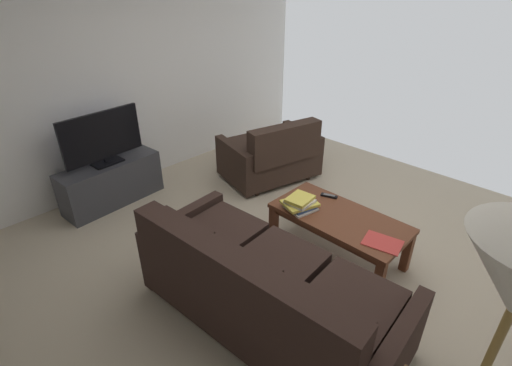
% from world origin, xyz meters
% --- Properties ---
extents(ground_plane, '(5.27, 5.13, 0.01)m').
position_xyz_m(ground_plane, '(0.00, 0.00, -0.00)').
color(ground_plane, '#B7A88E').
extents(wall_right, '(0.12, 5.13, 2.70)m').
position_xyz_m(wall_right, '(2.64, 0.00, 1.35)').
color(wall_right, white).
rests_on(wall_right, ground).
extents(sofa_main, '(2.02, 1.02, 0.85)m').
position_xyz_m(sofa_main, '(-0.21, 0.88, 0.36)').
color(sofa_main, black).
rests_on(sofa_main, ground).
extents(loveseat_near, '(1.04, 1.30, 0.81)m').
position_xyz_m(loveseat_near, '(1.32, -0.91, 0.35)').
color(loveseat_near, black).
rests_on(loveseat_near, ground).
extents(coffee_table, '(1.21, 0.60, 0.44)m').
position_xyz_m(coffee_table, '(-0.14, -0.20, 0.37)').
color(coffee_table, brown).
rests_on(coffee_table, ground).
extents(tv_stand, '(0.45, 1.14, 0.50)m').
position_xyz_m(tv_stand, '(2.24, 0.79, 0.25)').
color(tv_stand, '#38383D').
rests_on(tv_stand, ground).
extents(flat_tv, '(0.22, 0.89, 0.58)m').
position_xyz_m(flat_tv, '(2.24, 0.79, 0.80)').
color(flat_tv, black).
rests_on(flat_tv, tv_stand).
extents(book_stack, '(0.32, 0.36, 0.12)m').
position_xyz_m(book_stack, '(0.19, -0.05, 0.50)').
color(book_stack, silver).
rests_on(book_stack, coffee_table).
extents(tv_remote, '(0.17, 0.10, 0.02)m').
position_xyz_m(tv_remote, '(0.12, -0.41, 0.45)').
color(tv_remote, black).
rests_on(tv_remote, coffee_table).
extents(loose_magazine, '(0.33, 0.27, 0.01)m').
position_xyz_m(loose_magazine, '(-0.60, -0.11, 0.44)').
color(loose_magazine, '#C63833').
rests_on(loose_magazine, coffee_table).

